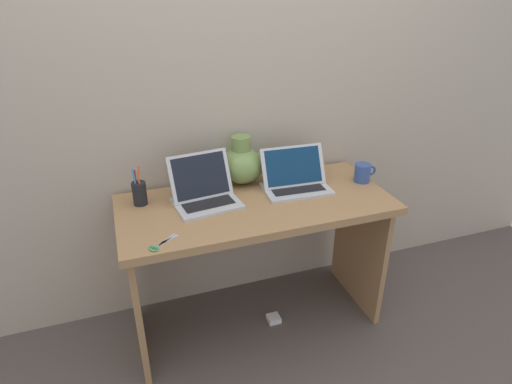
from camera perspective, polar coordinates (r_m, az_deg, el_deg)
ground_plane at (r=2.55m, az=0.00°, el=-16.37°), size 6.00×6.00×0.00m
back_wall at (r=2.25m, az=-2.85°, el=12.73°), size 4.40×0.04×2.40m
desk at (r=2.19m, az=0.00°, el=-5.23°), size 1.33×0.59×0.76m
laptop_left at (r=2.09m, az=-6.89°, el=0.21°), size 0.33×0.28×0.23m
laptop_right at (r=2.22m, az=5.17°, el=1.80°), size 0.34×0.24×0.21m
green_vase at (r=2.27m, az=-1.95°, el=3.73°), size 0.23×0.23×0.25m
coffee_mug at (r=2.36m, az=13.89°, el=2.49°), size 0.12×0.08×0.10m
pen_cup at (r=2.13m, az=-15.12°, el=-0.09°), size 0.07×0.07×0.19m
scissors at (r=1.82m, az=-12.68°, el=-6.87°), size 0.13×0.11×0.01m
power_brick at (r=2.53m, az=2.34°, el=-16.34°), size 0.07×0.07×0.03m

